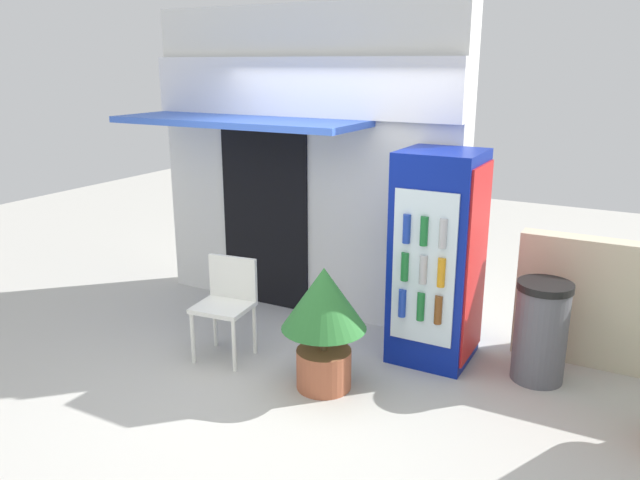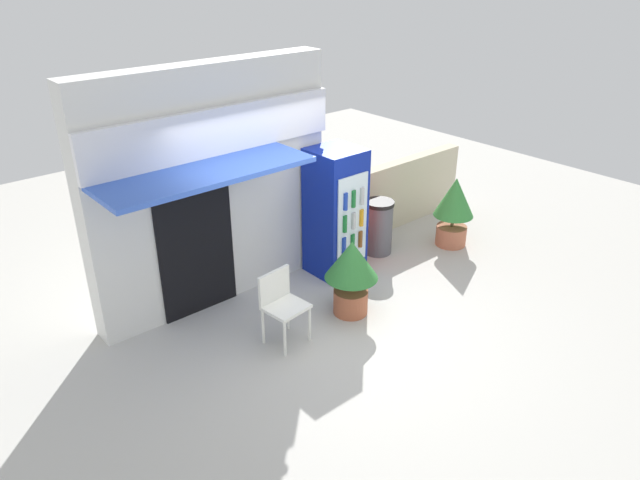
% 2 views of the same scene
% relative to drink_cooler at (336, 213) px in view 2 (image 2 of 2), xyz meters
% --- Properties ---
extents(ground, '(16.00, 16.00, 0.00)m').
position_rel_drink_cooler_xyz_m(ground, '(-1.06, -1.02, -0.92)').
color(ground, beige).
extents(storefront_building, '(3.34, 1.20, 3.08)m').
position_rel_drink_cooler_xyz_m(storefront_building, '(-1.63, 0.51, 0.65)').
color(storefront_building, silver).
rests_on(storefront_building, ground).
extents(drink_cooler, '(0.68, 0.73, 1.84)m').
position_rel_drink_cooler_xyz_m(drink_cooler, '(0.00, 0.00, 0.00)').
color(drink_cooler, navy).
rests_on(drink_cooler, ground).
extents(plastic_chair, '(0.51, 0.47, 0.89)m').
position_rel_drink_cooler_xyz_m(plastic_chair, '(-1.62, -0.84, -0.38)').
color(plastic_chair, white).
rests_on(plastic_chair, ground).
extents(potted_plant_near_shop, '(0.68, 0.68, 1.02)m').
position_rel_drink_cooler_xyz_m(potted_plant_near_shop, '(-0.60, -0.95, -0.29)').
color(potted_plant_near_shop, '#AD5B3D').
rests_on(potted_plant_near_shop, ground).
extents(potted_plant_curbside, '(0.62, 0.62, 1.12)m').
position_rel_drink_cooler_xyz_m(potted_plant_curbside, '(1.97, -0.56, -0.27)').
color(potted_plant_curbside, '#BC6B4C').
rests_on(potted_plant_curbside, ground).
extents(trash_bin, '(0.44, 0.44, 0.85)m').
position_rel_drink_cooler_xyz_m(trash_bin, '(0.89, 0.01, -0.50)').
color(trash_bin, '#595960').
rests_on(trash_bin, ground).
extents(stone_boundary_wall, '(2.71, 0.21, 1.12)m').
position_rel_drink_cooler_xyz_m(stone_boundary_wall, '(1.95, 0.53, -0.36)').
color(stone_boundary_wall, beige).
rests_on(stone_boundary_wall, ground).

